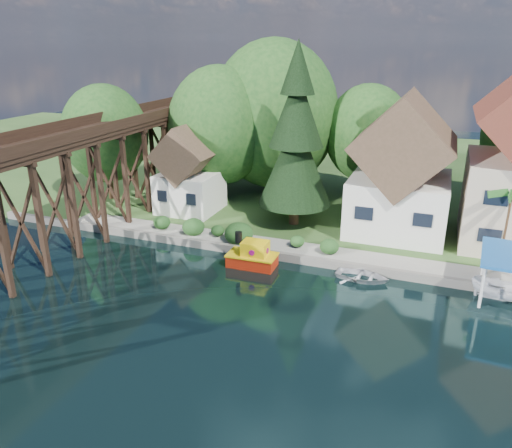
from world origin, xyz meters
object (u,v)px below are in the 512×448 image
object	(u,v)px
palm_tree	(512,194)
conifer	(296,140)
boat_white_a	(362,275)
shed	(189,175)
house_left	(401,175)
boat_canopy	(507,281)
trestle_bridge	(71,179)
tugboat	(253,256)

from	to	relation	value
palm_tree	conifer	bearing A→B (deg)	172.87
conifer	boat_white_a	xyz separation A→B (m)	(7.04, -7.50, -7.24)
shed	palm_tree	bearing A→B (deg)	-4.52
house_left	conifer	distance (m)	8.73
boat_canopy	trestle_bridge	bearing A→B (deg)	-176.23
house_left	conifer	bearing A→B (deg)	-169.34
palm_tree	tugboat	distance (m)	18.09
trestle_bridge	boat_white_a	world-z (taller)	trestle_bridge
boat_white_a	boat_canopy	world-z (taller)	boat_canopy
tugboat	conifer	bearing A→B (deg)	85.80
boat_white_a	tugboat	bearing A→B (deg)	97.84
shed	tugboat	world-z (taller)	shed
boat_canopy	boat_white_a	bearing A→B (deg)	-178.45
trestle_bridge	boat_canopy	distance (m)	30.81
boat_canopy	conifer	bearing A→B (deg)	155.16
house_left	boat_white_a	distance (m)	10.30
shed	palm_tree	world-z (taller)	shed
conifer	tugboat	distance (m)	10.63
trestle_bridge	boat_canopy	bearing A→B (deg)	3.77
shed	boat_canopy	world-z (taller)	shed
palm_tree	shed	bearing A→B (deg)	175.48
conifer	tugboat	size ratio (longest dim) A/B	4.19
tugboat	boat_white_a	world-z (taller)	tugboat
trestle_bridge	palm_tree	size ratio (longest dim) A/B	7.88
shed	boat_canopy	xyz separation A→B (m)	(25.48, -7.32, -2.48)
conifer	tugboat	bearing A→B (deg)	-94.20
shed	conifer	bearing A→B (deg)	-0.28
boat_canopy	palm_tree	bearing A→B (deg)	89.28
tugboat	shed	bearing A→B (deg)	138.39
trestle_bridge	house_left	world-z (taller)	house_left
trestle_bridge	conifer	bearing A→B (deg)	32.13
conifer	boat_white_a	bearing A→B (deg)	-46.81
trestle_bridge	house_left	distance (m)	25.42
palm_tree	trestle_bridge	bearing A→B (deg)	-166.55
conifer	palm_tree	world-z (taller)	conifer
house_left	boat_canopy	distance (m)	12.17
tugboat	boat_white_a	xyz separation A→B (m)	(7.64, 0.60, -0.39)
conifer	palm_tree	xyz separation A→B (m)	(15.78, -1.97, -2.21)
trestle_bridge	boat_white_a	bearing A→B (deg)	4.65
trestle_bridge	tugboat	size ratio (longest dim) A/B	12.53
shed	boat_canopy	bearing A→B (deg)	-16.02
conifer	tugboat	world-z (taller)	conifer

